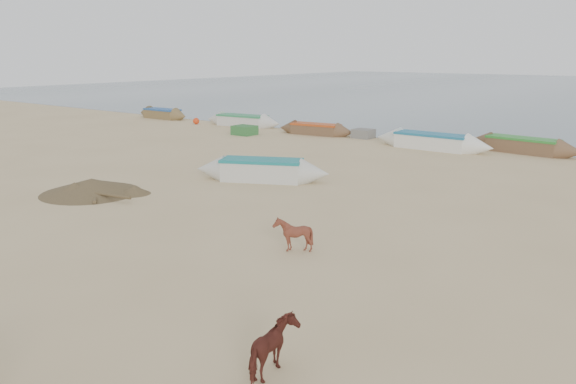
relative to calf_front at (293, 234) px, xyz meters
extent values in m
plane|color=tan|center=(-1.67, -2.04, -0.47)|extent=(140.00, 140.00, 0.00)
imported|color=#602C1E|center=(0.00, 0.00, 0.00)|extent=(0.93, 0.85, 0.94)
imported|color=#56231B|center=(3.39, -4.98, 0.01)|extent=(1.20, 1.23, 0.95)
cone|color=brown|center=(-10.03, 0.50, -0.20)|extent=(4.47, 4.47, 0.54)
cube|color=#2F6833|center=(-15.94, 15.93, -0.17)|extent=(1.40, 1.20, 0.60)
cube|color=slate|center=(-9.01, 19.38, -0.19)|extent=(1.20, 1.10, 0.56)
sphere|color=red|center=(-22.64, 17.96, -0.23)|extent=(0.48, 0.48, 0.48)
camera|label=1|loc=(8.58, -11.43, 4.69)|focal=35.00mm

